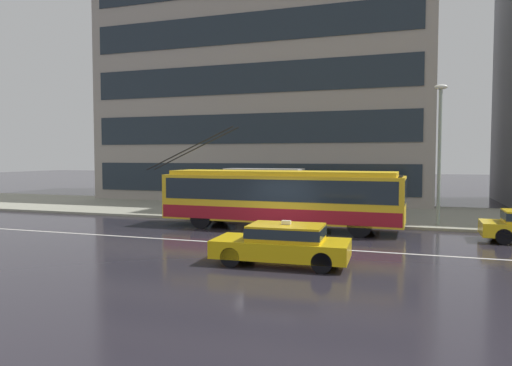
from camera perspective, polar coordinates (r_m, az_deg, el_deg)
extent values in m
plane|color=#26222A|center=(19.29, 1.89, -6.90)|extent=(160.00, 160.00, 0.00)
cube|color=gray|center=(28.42, 7.31, -3.52)|extent=(80.00, 10.00, 0.14)
cube|color=silver|center=(18.16, 0.81, -7.52)|extent=(72.00, 0.14, 0.01)
cube|color=yellow|center=(21.98, 2.97, -1.80)|extent=(11.21, 2.69, 2.11)
cube|color=yellow|center=(21.91, 2.98, 1.21)|extent=(10.54, 2.43, 0.20)
cube|color=#1E2833|center=(21.94, 2.98, -0.70)|extent=(10.76, 2.71, 0.97)
cube|color=#A71824|center=(22.05, 2.97, -3.54)|extent=(11.10, 2.72, 0.59)
cube|color=#1E2833|center=(21.06, 17.57, -1.01)|extent=(0.16, 2.17, 1.05)
cube|color=black|center=(21.03, 17.18, 0.45)|extent=(0.20, 1.88, 0.28)
cylinder|color=black|center=(23.93, -7.43, 4.11)|extent=(4.77, 0.16, 2.16)
cylinder|color=black|center=(23.31, -8.21, 4.13)|extent=(4.77, 0.16, 2.16)
cylinder|color=black|center=(22.39, 13.15, -4.23)|extent=(1.05, 0.32, 1.04)
cylinder|color=black|center=(20.26, 12.47, -4.99)|extent=(1.05, 0.32, 1.04)
cylinder|color=black|center=(24.31, -4.42, -3.57)|extent=(1.05, 0.32, 1.04)
cylinder|color=black|center=(22.37, -6.67, -4.17)|extent=(1.05, 0.32, 1.04)
cube|color=yellow|center=(14.92, 3.05, -7.91)|extent=(4.31, 1.98, 0.55)
cube|color=gold|center=(14.79, 3.70, -5.98)|extent=(2.35, 1.65, 0.48)
cube|color=#1E2833|center=(14.79, 3.70, -5.89)|extent=(2.39, 1.67, 0.31)
cube|color=silver|center=(14.75, 3.70, -4.79)|extent=(0.29, 0.17, 0.12)
cylinder|color=black|center=(14.58, -3.10, -8.96)|extent=(0.63, 0.22, 0.62)
cylinder|color=black|center=(16.08, -1.21, -7.81)|extent=(0.63, 0.22, 0.62)
cylinder|color=black|center=(13.94, 7.98, -9.56)|extent=(0.63, 0.22, 0.62)
cylinder|color=black|center=(15.50, 8.82, -8.27)|extent=(0.63, 0.22, 0.62)
cylinder|color=black|center=(22.05, 27.27, -5.16)|extent=(0.62, 0.21, 0.62)
cylinder|color=black|center=(20.54, 27.86, -5.77)|extent=(0.62, 0.21, 0.62)
cylinder|color=gray|center=(24.01, 4.82, -1.53)|extent=(0.08, 0.08, 2.53)
cylinder|color=gray|center=(25.16, -3.60, -1.31)|extent=(0.08, 0.08, 2.53)
cylinder|color=gray|center=(25.35, 5.55, -1.28)|extent=(0.08, 0.08, 2.53)
cylinder|color=gray|center=(26.44, -2.49, -1.09)|extent=(0.08, 0.08, 2.53)
cube|color=#99ADB2|center=(25.83, 1.45, -1.07)|extent=(3.60, 0.04, 2.03)
cube|color=#B2B2B7|center=(25.11, 0.99, 1.68)|extent=(4.09, 1.68, 0.08)
cube|color=brown|center=(25.58, 1.22, -3.07)|extent=(2.65, 0.36, 0.08)
cylinder|color=black|center=(24.41, 8.99, -3.51)|extent=(0.14, 0.14, 0.81)
cylinder|color=black|center=(24.37, 8.62, -3.52)|extent=(0.14, 0.14, 0.81)
cylinder|color=#243036|center=(24.31, 8.82, -1.82)|extent=(0.47, 0.47, 0.64)
sphere|color=tan|center=(24.28, 8.83, -0.81)|extent=(0.22, 0.22, 0.22)
cone|color=gold|center=(24.29, 9.11, -0.12)|extent=(1.24, 1.24, 0.25)
cylinder|color=#333333|center=(24.33, 9.10, -1.34)|extent=(0.02, 0.02, 0.79)
cylinder|color=#272224|center=(25.07, 14.70, -3.41)|extent=(0.14, 0.14, 0.80)
cylinder|color=#272224|center=(25.20, 14.49, -3.38)|extent=(0.14, 0.14, 0.80)
cylinder|color=navy|center=(25.06, 14.62, -1.80)|extent=(0.51, 0.51, 0.60)
sphere|color=tan|center=(25.03, 14.63, -0.87)|extent=(0.22, 0.22, 0.22)
cone|color=gold|center=(25.11, 14.48, -0.19)|extent=(1.33, 1.33, 0.28)
cylinder|color=#333333|center=(25.14, 14.47, -1.37)|extent=(0.02, 0.02, 0.76)
cylinder|color=black|center=(25.31, 6.40, -3.21)|extent=(0.14, 0.14, 0.85)
cylinder|color=black|center=(25.36, 6.05, -3.20)|extent=(0.14, 0.14, 0.85)
cylinder|color=navy|center=(25.26, 6.23, -1.53)|extent=(0.39, 0.39, 0.64)
sphere|color=tan|center=(25.23, 6.24, -0.53)|extent=(0.24, 0.24, 0.24)
cone|color=#3651A5|center=(25.25, 5.98, 0.15)|extent=(1.56, 1.56, 0.30)
cylinder|color=#333333|center=(25.28, 5.98, -1.10)|extent=(0.02, 0.02, 0.80)
cylinder|color=#1F3648|center=(26.94, -5.13, -2.84)|extent=(0.14, 0.14, 0.83)
cylinder|color=#1F3648|center=(26.82, -4.92, -2.87)|extent=(0.14, 0.14, 0.83)
cylinder|color=navy|center=(26.82, -5.04, -1.31)|extent=(0.49, 0.49, 0.62)
sphere|color=tan|center=(26.79, -5.04, -0.42)|extent=(0.21, 0.21, 0.21)
cone|color=#2C8654|center=(26.68, -4.89, 0.18)|extent=(1.31, 1.31, 0.32)
cylinder|color=#333333|center=(26.71, -4.88, -0.98)|extent=(0.02, 0.02, 0.77)
cylinder|color=gray|center=(23.72, 21.37, 2.85)|extent=(0.16, 0.16, 6.38)
ellipsoid|color=silver|center=(23.94, 21.53, 10.79)|extent=(0.60, 0.32, 0.24)
cube|color=gray|center=(40.24, 2.26, 10.65)|extent=(24.91, 15.02, 17.21)
cube|color=#1E2833|center=(32.75, -1.40, 0.59)|extent=(23.41, 0.06, 2.06)
cube|color=#1E2833|center=(32.78, -1.41, 6.61)|extent=(23.41, 0.06, 2.06)
cube|color=#1E2833|center=(33.16, -1.42, 12.56)|extent=(23.41, 0.06, 2.06)
cube|color=#1E2833|center=(33.89, -1.43, 18.31)|extent=(23.41, 0.06, 2.06)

